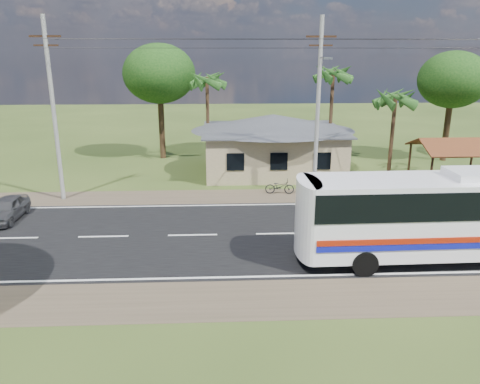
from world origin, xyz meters
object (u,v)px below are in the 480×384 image
at_px(small_car, 6,209).
at_px(waiting_shed, 455,147).
at_px(coach_bus, 458,210).
at_px(motorcycle, 280,186).

bearing_deg(small_car, waiting_shed, 11.64).
bearing_deg(waiting_shed, small_car, -168.39).
xyz_separation_m(waiting_shed, small_car, (-27.90, -5.73, -2.09)).
distance_m(waiting_shed, small_car, 28.55).
distance_m(coach_bus, motorcycle, 12.33).
bearing_deg(coach_bus, waiting_shed, 63.18).
xyz_separation_m(coach_bus, motorcycle, (-6.47, 10.32, -1.87)).
distance_m(coach_bus, small_car, 23.09).
height_order(waiting_shed, coach_bus, coach_bus).
distance_m(waiting_shed, coach_bus, 13.17).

